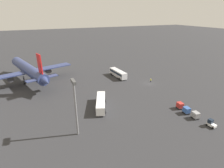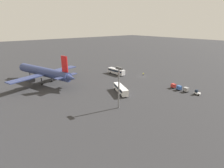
{
  "view_description": "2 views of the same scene",
  "coord_description": "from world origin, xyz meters",
  "px_view_note": "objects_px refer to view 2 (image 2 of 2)",
  "views": [
    {
      "loc": [
        -58.09,
        44.41,
        28.98
      ],
      "look_at": [
        -4.42,
        19.8,
        4.7
      ],
      "focal_mm": 28.0,
      "sensor_mm": 36.0,
      "label": 1
    },
    {
      "loc": [
        -63.15,
        74.77,
        28.18
      ],
      "look_at": [
        -6.81,
        28.22,
        3.28
      ],
      "focal_mm": 28.0,
      "sensor_mm": 36.0,
      "label": 2
    }
  ],
  "objects_px": {
    "worker_person": "(143,74)",
    "cargo_cart_blue": "(179,88)",
    "airplane": "(44,72)",
    "cargo_cart_grey": "(186,89)",
    "baggage_tug": "(197,93)",
    "shuttle_bus_near": "(116,71)",
    "cargo_cart_red": "(173,86)",
    "shuttle_bus_far": "(121,89)"
  },
  "relations": [
    {
      "from": "cargo_cart_grey",
      "to": "cargo_cart_blue",
      "type": "bearing_deg",
      "value": 5.09
    },
    {
      "from": "shuttle_bus_far",
      "to": "worker_person",
      "type": "xyz_separation_m",
      "value": [
        11.73,
        -28.44,
        -1.0
      ]
    },
    {
      "from": "airplane",
      "to": "cargo_cart_red",
      "type": "bearing_deg",
      "value": -153.06
    },
    {
      "from": "worker_person",
      "to": "cargo_cart_grey",
      "type": "height_order",
      "value": "cargo_cart_grey"
    },
    {
      "from": "baggage_tug",
      "to": "shuttle_bus_far",
      "type": "bearing_deg",
      "value": 39.83
    },
    {
      "from": "worker_person",
      "to": "cargo_cart_blue",
      "type": "xyz_separation_m",
      "value": [
        -26.13,
        5.81,
        0.32
      ]
    },
    {
      "from": "baggage_tug",
      "to": "worker_person",
      "type": "height_order",
      "value": "baggage_tug"
    },
    {
      "from": "cargo_cart_grey",
      "to": "worker_person",
      "type": "bearing_deg",
      "value": -10.7
    },
    {
      "from": "shuttle_bus_far",
      "to": "worker_person",
      "type": "relative_size",
      "value": 6.9
    },
    {
      "from": "cargo_cart_blue",
      "to": "worker_person",
      "type": "bearing_deg",
      "value": -12.54
    },
    {
      "from": "cargo_cart_grey",
      "to": "cargo_cart_blue",
      "type": "distance_m",
      "value": 3.16
    },
    {
      "from": "cargo_cart_red",
      "to": "shuttle_bus_far",
      "type": "bearing_deg",
      "value": 63.95
    },
    {
      "from": "shuttle_bus_near",
      "to": "worker_person",
      "type": "height_order",
      "value": "shuttle_bus_near"
    },
    {
      "from": "baggage_tug",
      "to": "cargo_cart_red",
      "type": "distance_m",
      "value": 10.91
    },
    {
      "from": "airplane",
      "to": "baggage_tug",
      "type": "bearing_deg",
      "value": -158.79
    },
    {
      "from": "shuttle_bus_near",
      "to": "cargo_cart_red",
      "type": "xyz_separation_m",
      "value": [
        -35.06,
        -4.89,
        -0.82
      ]
    },
    {
      "from": "cargo_cart_grey",
      "to": "cargo_cart_red",
      "type": "xyz_separation_m",
      "value": [
        6.29,
        -0.12,
        0.0
      ]
    },
    {
      "from": "shuttle_bus_near",
      "to": "baggage_tug",
      "type": "xyz_separation_m",
      "value": [
        -45.96,
        -5.41,
        -1.07
      ]
    },
    {
      "from": "airplane",
      "to": "cargo_cart_blue",
      "type": "distance_m",
      "value": 65.15
    },
    {
      "from": "worker_person",
      "to": "baggage_tug",
      "type": "bearing_deg",
      "value": 171.79
    },
    {
      "from": "shuttle_bus_far",
      "to": "cargo_cart_grey",
      "type": "bearing_deg",
      "value": -104.91
    },
    {
      "from": "airplane",
      "to": "cargo_cart_red",
      "type": "relative_size",
      "value": 19.65
    },
    {
      "from": "shuttle_bus_near",
      "to": "baggage_tug",
      "type": "bearing_deg",
      "value": -177.47
    },
    {
      "from": "worker_person",
      "to": "cargo_cart_blue",
      "type": "distance_m",
      "value": 26.77
    },
    {
      "from": "baggage_tug",
      "to": "cargo_cart_grey",
      "type": "bearing_deg",
      "value": 1.02
    },
    {
      "from": "shuttle_bus_far",
      "to": "cargo_cart_grey",
      "type": "height_order",
      "value": "shuttle_bus_far"
    },
    {
      "from": "airplane",
      "to": "cargo_cart_grey",
      "type": "height_order",
      "value": "airplane"
    },
    {
      "from": "baggage_tug",
      "to": "cargo_cart_blue",
      "type": "bearing_deg",
      "value": -0.13
    },
    {
      "from": "shuttle_bus_near",
      "to": "cargo_cart_grey",
      "type": "relative_size",
      "value": 5.46
    },
    {
      "from": "shuttle_bus_near",
      "to": "cargo_cart_blue",
      "type": "xyz_separation_m",
      "value": [
        -38.21,
        -4.49,
        -0.82
      ]
    },
    {
      "from": "cargo_cart_grey",
      "to": "baggage_tug",
      "type": "bearing_deg",
      "value": -172.06
    },
    {
      "from": "baggage_tug",
      "to": "cargo_cart_red",
      "type": "bearing_deg",
      "value": -4.18
    },
    {
      "from": "cargo_cart_grey",
      "to": "airplane",
      "type": "bearing_deg",
      "value": 39.88
    },
    {
      "from": "airplane",
      "to": "baggage_tug",
      "type": "relative_size",
      "value": 16.88
    },
    {
      "from": "shuttle_bus_near",
      "to": "shuttle_bus_far",
      "type": "relative_size",
      "value": 0.99
    },
    {
      "from": "airplane",
      "to": "worker_person",
      "type": "relative_size",
      "value": 24.63
    },
    {
      "from": "cargo_cart_grey",
      "to": "cargo_cart_blue",
      "type": "xyz_separation_m",
      "value": [
        3.14,
        0.28,
        0.0
      ]
    },
    {
      "from": "airplane",
      "to": "cargo_cart_grey",
      "type": "distance_m",
      "value": 67.72
    },
    {
      "from": "cargo_cart_red",
      "to": "baggage_tug",
      "type": "bearing_deg",
      "value": -177.26
    },
    {
      "from": "cargo_cart_grey",
      "to": "shuttle_bus_near",
      "type": "bearing_deg",
      "value": 6.57
    },
    {
      "from": "airplane",
      "to": "cargo_cart_grey",
      "type": "xyz_separation_m",
      "value": [
        -51.85,
        -43.32,
        -4.56
      ]
    },
    {
      "from": "shuttle_bus_far",
      "to": "cargo_cart_grey",
      "type": "distance_m",
      "value": 28.86
    }
  ]
}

